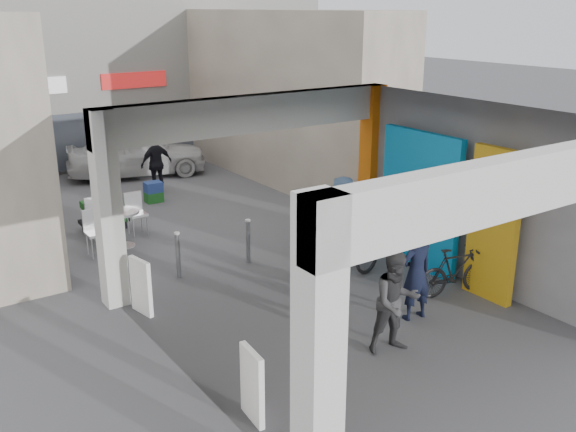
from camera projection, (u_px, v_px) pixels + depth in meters
ground at (316, 302)px, 11.60m from camera, size 90.00×90.00×0.00m
arcade_canopy at (374, 185)px, 10.53m from camera, size 6.40×6.45×6.40m
far_building at (66, 41)px, 21.32m from camera, size 18.00×4.08×8.00m
plaza_bldg_right at (287, 98)px, 19.11m from camera, size 2.00×9.00×5.00m
bollard_left at (178, 256)px, 12.49m from camera, size 0.09×0.09×0.93m
bollard_center at (248, 242)px, 13.24m from camera, size 0.09×0.09×0.93m
bollard_right at (301, 225)px, 14.31m from camera, size 0.09×0.09×0.89m
advert_board_near at (252, 385)px, 8.16m from camera, size 0.15×0.56×1.00m
advert_board_far at (141, 286)px, 11.04m from camera, size 0.19×0.56×1.00m
cafe_set at (113, 228)px, 14.37m from camera, size 1.63×1.32×0.99m
produce_stand at (104, 218)px, 15.28m from camera, size 1.09×0.59×0.71m
crate_stack at (154, 192)px, 17.44m from camera, size 0.46×0.36×0.56m
border_collie at (312, 287)px, 11.65m from camera, size 0.22×0.42×0.59m
man_with_dog at (416, 273)px, 10.76m from camera, size 0.64×0.45×1.67m
man_back_turned at (396, 302)px, 9.72m from camera, size 0.92×0.79×1.64m
man_elderly at (343, 219)px, 13.27m from camera, size 1.02×0.83×1.80m
man_crates at (156, 163)px, 18.22m from camera, size 1.03×0.55×1.68m
bicycle_front at (387, 242)px, 13.10m from camera, size 1.99×0.95×1.00m
bicycle_rear at (456, 271)px, 11.76m from camera, size 1.60×0.81×0.93m
white_van at (137, 153)px, 20.04m from camera, size 4.53×2.72×1.44m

